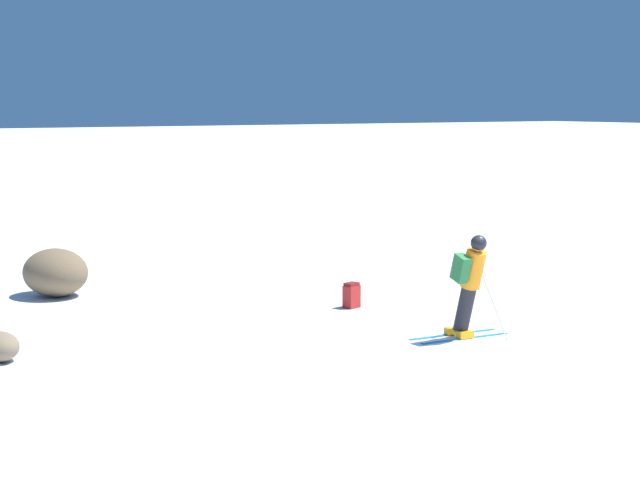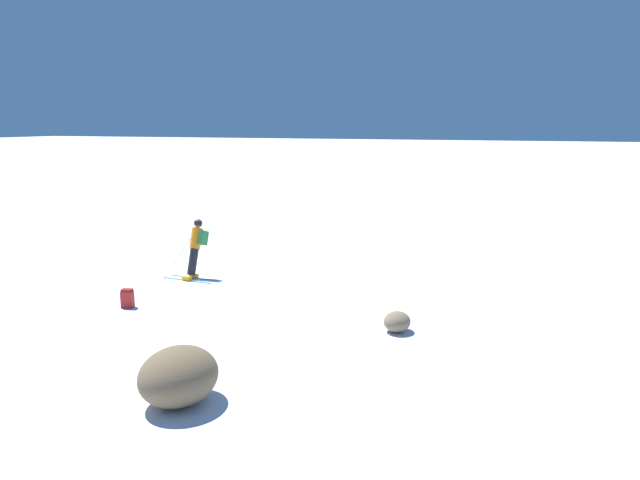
# 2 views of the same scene
# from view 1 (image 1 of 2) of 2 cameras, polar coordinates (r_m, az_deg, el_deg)

# --- Properties ---
(ground_plane) EXTENTS (300.00, 300.00, 0.00)m
(ground_plane) POSITION_cam_1_polar(r_m,az_deg,el_deg) (17.48, 10.45, -5.96)
(ground_plane) COLOR white
(skier) EXTENTS (1.29, 1.79, 1.86)m
(skier) POSITION_cam_1_polar(r_m,az_deg,el_deg) (18.07, 7.97, -2.16)
(skier) COLOR #1E7AC6
(skier) RESTS_ON ground
(spare_backpack) EXTENTS (0.29, 0.35, 0.50)m
(spare_backpack) POSITION_cam_1_polar(r_m,az_deg,el_deg) (20.88, 1.70, -2.98)
(spare_backpack) COLOR #AD231E
(spare_backpack) RESTS_ON ground
(exposed_boulder_1) EXTENTS (1.53, 1.30, 0.99)m
(exposed_boulder_1) POSITION_cam_1_polar(r_m,az_deg,el_deg) (22.74, -13.93, -1.69)
(exposed_boulder_1) COLOR brown
(exposed_boulder_1) RESTS_ON ground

